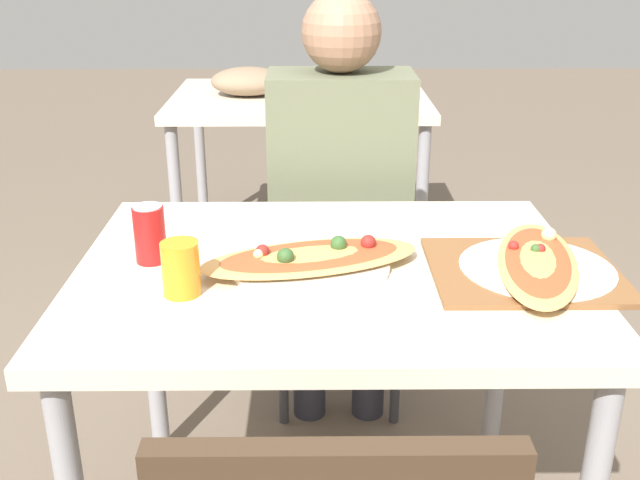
{
  "coord_description": "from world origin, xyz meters",
  "views": [
    {
      "loc": [
        -0.03,
        -1.44,
        1.4
      ],
      "look_at": [
        -0.02,
        -0.0,
        0.81
      ],
      "focal_mm": 42.0,
      "sensor_mm": 36.0,
      "label": 1
    }
  ],
  "objects": [
    {
      "name": "dining_table",
      "position": [
        0.0,
        0.0,
        0.67
      ],
      "size": [
        1.06,
        0.81,
        0.75
      ],
      "color": "beige",
      "rests_on": "ground_plane"
    },
    {
      "name": "chair_far_seated",
      "position": [
        0.04,
        0.74,
        0.53
      ],
      "size": [
        0.4,
        0.4,
        0.95
      ],
      "rotation": [
        0.0,
        0.0,
        3.14
      ],
      "color": "#3F2D1E",
      "rests_on": "ground_plane"
    },
    {
      "name": "soda_can",
      "position": [
        -0.38,
        0.03,
        0.82
      ],
      "size": [
        0.07,
        0.07,
        0.12
      ],
      "color": "red",
      "rests_on": "dining_table"
    },
    {
      "name": "person_seated",
      "position": [
        0.04,
        0.62,
        0.75
      ],
      "size": [
        0.41,
        0.26,
        1.27
      ],
      "rotation": [
        0.0,
        0.0,
        3.14
      ],
      "color": "#2D2D38",
      "rests_on": "ground_plane"
    },
    {
      "name": "pizza_second",
      "position": [
        0.43,
        -0.04,
        0.77
      ],
      "size": [
        0.32,
        0.47,
        0.06
      ],
      "color": "white",
      "rests_on": "dining_table"
    },
    {
      "name": "background_table",
      "position": [
        -0.13,
        1.79,
        0.7
      ],
      "size": [
        1.1,
        0.8,
        0.87
      ],
      "color": "beige",
      "rests_on": "ground_plane"
    },
    {
      "name": "pizza_main",
      "position": [
        -0.04,
        -0.01,
        0.77
      ],
      "size": [
        0.5,
        0.33,
        0.06
      ],
      "color": "white",
      "rests_on": "dining_table"
    },
    {
      "name": "serving_tray",
      "position": [
        0.4,
        -0.04,
        0.76
      ],
      "size": [
        0.38,
        0.33,
        0.01
      ],
      "color": "brown",
      "rests_on": "dining_table"
    },
    {
      "name": "drink_glass",
      "position": [
        -0.29,
        -0.13,
        0.81
      ],
      "size": [
        0.07,
        0.07,
        0.11
      ],
      "color": "orange",
      "rests_on": "dining_table"
    }
  ]
}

